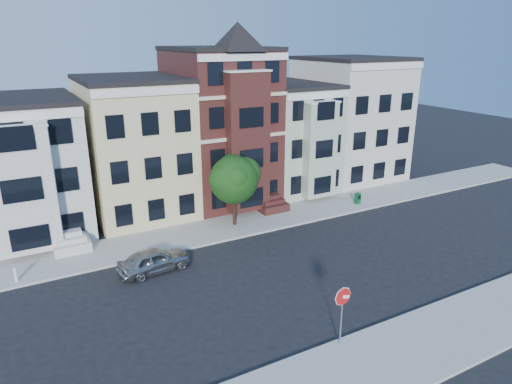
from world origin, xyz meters
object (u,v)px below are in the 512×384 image
parked_car (154,260)px  fire_hydrant (16,276)px  stop_sign (342,313)px  newspaper_box (358,198)px  street_tree (234,183)px

parked_car → fire_hydrant: size_ratio=6.52×
parked_car → stop_sign: (5.12, -10.59, 1.03)m
stop_sign → fire_hydrant: bearing=153.3°
newspaper_box → fire_hydrant: 24.86m
parked_car → stop_sign: stop_sign is taller
fire_hydrant → street_tree: bearing=6.0°
street_tree → stop_sign: (-1.91, -14.41, -1.55)m
street_tree → stop_sign: 14.61m
street_tree → stop_sign: street_tree is taller
parked_car → street_tree: bearing=-67.8°
stop_sign → newspaper_box: bearing=67.0°
parked_car → fire_hydrant: 7.49m
newspaper_box → fire_hydrant: bearing=174.6°
fire_hydrant → stop_sign: bearing=-46.5°
street_tree → fire_hydrant: (-14.15, -1.50, -2.82)m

